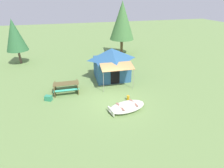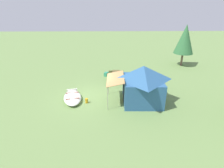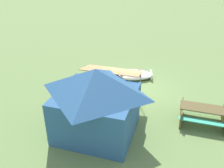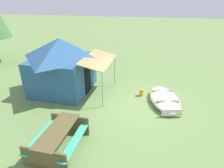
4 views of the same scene
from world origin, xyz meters
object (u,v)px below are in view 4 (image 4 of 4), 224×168
Objects in this scene: beached_rowboat at (165,99)px; picnic_table at (58,137)px; fuel_can at (141,93)px; canvas_cabin_tent at (62,64)px.

beached_rowboat is 5.05m from picnic_table.
beached_rowboat is 1.19m from fuel_can.
picnic_table is at bearing 150.93° from fuel_can.
fuel_can is at bearing 66.54° from beached_rowboat.
canvas_cabin_tent reaches higher than fuel_can.
canvas_cabin_tent is (0.30, 5.11, 1.20)m from beached_rowboat.
picnic_table reaches higher than fuel_can.
canvas_cabin_tent is at bearing 22.80° from picnic_table.
canvas_cabin_tent is at bearing 86.61° from beached_rowboat.
fuel_can is (0.47, 1.09, -0.04)m from beached_rowboat.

